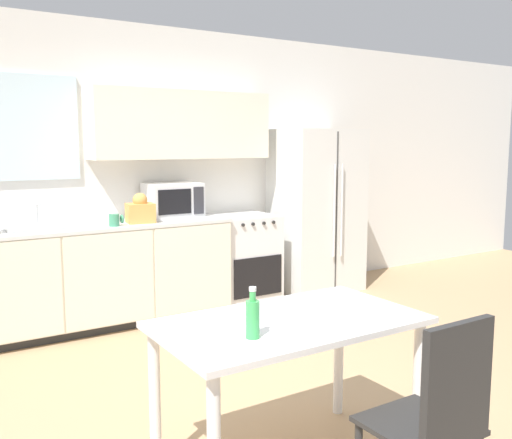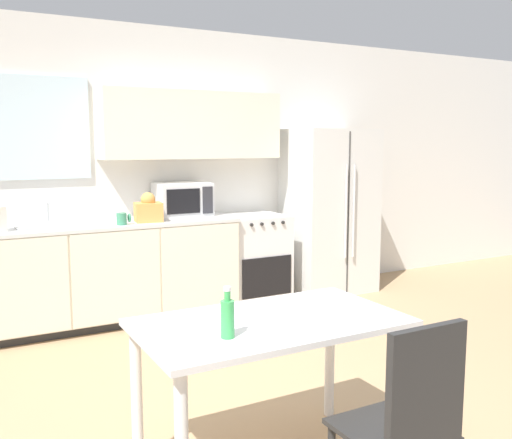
{
  "view_description": "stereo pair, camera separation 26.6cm",
  "coord_description": "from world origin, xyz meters",
  "px_view_note": "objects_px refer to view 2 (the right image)",
  "views": [
    {
      "loc": [
        -1.72,
        -2.88,
        1.6
      ],
      "look_at": [
        0.46,
        0.58,
        1.05
      ],
      "focal_mm": 40.0,
      "sensor_mm": 36.0,
      "label": 1
    },
    {
      "loc": [
        -1.49,
        -3.01,
        1.6
      ],
      "look_at": [
        0.46,
        0.58,
        1.05
      ],
      "focal_mm": 40.0,
      "sensor_mm": 36.0,
      "label": 2
    }
  ],
  "objects_px": {
    "microwave": "(182,199)",
    "drink_bottle": "(228,317)",
    "refrigerator": "(329,211)",
    "dining_table": "(270,341)",
    "coffee_mug": "(123,219)",
    "dining_chair_near": "(409,418)",
    "oven_range": "(252,258)"
  },
  "relations": [
    {
      "from": "dining_chair_near",
      "to": "coffee_mug",
      "type": "bearing_deg",
      "value": 94.03
    },
    {
      "from": "microwave",
      "to": "drink_bottle",
      "type": "xyz_separation_m",
      "value": [
        -0.94,
        -2.94,
        -0.22
      ]
    },
    {
      "from": "refrigerator",
      "to": "dining_chair_near",
      "type": "height_order",
      "value": "refrigerator"
    },
    {
      "from": "dining_table",
      "to": "drink_bottle",
      "type": "bearing_deg",
      "value": -155.91
    },
    {
      "from": "coffee_mug",
      "to": "drink_bottle",
      "type": "relative_size",
      "value": 0.52
    },
    {
      "from": "microwave",
      "to": "dining_table",
      "type": "distance_m",
      "value": 2.91
    },
    {
      "from": "drink_bottle",
      "to": "dining_table",
      "type": "bearing_deg",
      "value": 24.09
    },
    {
      "from": "refrigerator",
      "to": "oven_range",
      "type": "bearing_deg",
      "value": 178.2
    },
    {
      "from": "refrigerator",
      "to": "coffee_mug",
      "type": "height_order",
      "value": "refrigerator"
    },
    {
      "from": "dining_table",
      "to": "dining_chair_near",
      "type": "relative_size",
      "value": 1.37
    },
    {
      "from": "coffee_mug",
      "to": "drink_bottle",
      "type": "height_order",
      "value": "coffee_mug"
    },
    {
      "from": "refrigerator",
      "to": "microwave",
      "type": "distance_m",
      "value": 1.65
    },
    {
      "from": "dining_table",
      "to": "dining_chair_near",
      "type": "distance_m",
      "value": 0.77
    },
    {
      "from": "dining_table",
      "to": "drink_bottle",
      "type": "distance_m",
      "value": 0.38
    },
    {
      "from": "coffee_mug",
      "to": "dining_chair_near",
      "type": "bearing_deg",
      "value": -86.04
    },
    {
      "from": "oven_range",
      "to": "dining_chair_near",
      "type": "xyz_separation_m",
      "value": [
        -1.16,
        -3.46,
        0.1
      ]
    },
    {
      "from": "oven_range",
      "to": "drink_bottle",
      "type": "bearing_deg",
      "value": -120.07
    },
    {
      "from": "refrigerator",
      "to": "drink_bottle",
      "type": "height_order",
      "value": "refrigerator"
    },
    {
      "from": "dining_chair_near",
      "to": "microwave",
      "type": "bearing_deg",
      "value": 82.84
    },
    {
      "from": "microwave",
      "to": "refrigerator",
      "type": "bearing_deg",
      "value": -4.19
    },
    {
      "from": "microwave",
      "to": "drink_bottle",
      "type": "bearing_deg",
      "value": -107.72
    },
    {
      "from": "microwave",
      "to": "coffee_mug",
      "type": "relative_size",
      "value": 4.23
    },
    {
      "from": "coffee_mug",
      "to": "drink_bottle",
      "type": "distance_m",
      "value": 2.63
    },
    {
      "from": "oven_range",
      "to": "dining_table",
      "type": "distance_m",
      "value": 3.04
    },
    {
      "from": "refrigerator",
      "to": "dining_chair_near",
      "type": "xyz_separation_m",
      "value": [
        -2.09,
        -3.43,
        -0.34
      ]
    },
    {
      "from": "oven_range",
      "to": "refrigerator",
      "type": "xyz_separation_m",
      "value": [
        0.93,
        -0.03,
        0.43
      ]
    },
    {
      "from": "microwave",
      "to": "dining_table",
      "type": "height_order",
      "value": "microwave"
    },
    {
      "from": "drink_bottle",
      "to": "microwave",
      "type": "bearing_deg",
      "value": 72.28
    },
    {
      "from": "dining_chair_near",
      "to": "drink_bottle",
      "type": "xyz_separation_m",
      "value": [
        -0.49,
        0.61,
        0.31
      ]
    },
    {
      "from": "refrigerator",
      "to": "coffee_mug",
      "type": "bearing_deg",
      "value": -174.92
    },
    {
      "from": "oven_range",
      "to": "dining_table",
      "type": "height_order",
      "value": "oven_range"
    },
    {
      "from": "oven_range",
      "to": "coffee_mug",
      "type": "xyz_separation_m",
      "value": [
        -1.38,
        -0.23,
        0.52
      ]
    }
  ]
}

